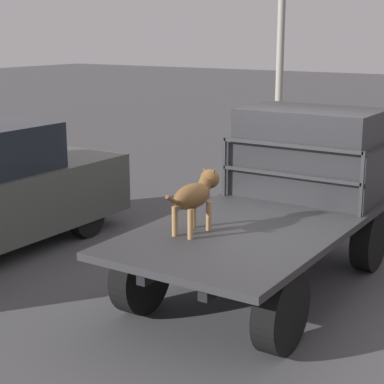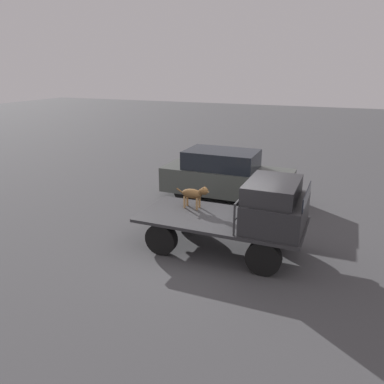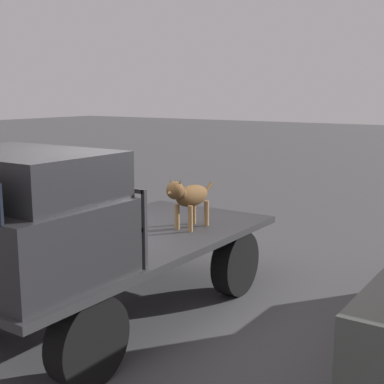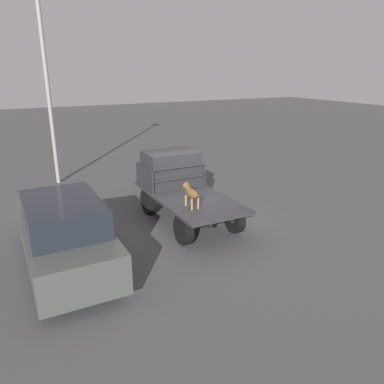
{
  "view_description": "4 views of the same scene",
  "coord_description": "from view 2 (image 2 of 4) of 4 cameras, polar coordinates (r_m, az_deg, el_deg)",
  "views": [
    {
      "loc": [
        -6.4,
        -3.13,
        2.94
      ],
      "look_at": [
        -0.96,
        0.39,
        1.32
      ],
      "focal_mm": 60.0,
      "sensor_mm": 36.0,
      "label": 1
    },
    {
      "loc": [
        2.71,
        -8.42,
        4.5
      ],
      "look_at": [
        -0.96,
        0.39,
        1.32
      ],
      "focal_mm": 35.0,
      "sensor_mm": 36.0,
      "label": 2
    },
    {
      "loc": [
        4.37,
        3.98,
        2.51
      ],
      "look_at": [
        -0.96,
        0.39,
        1.32
      ],
      "focal_mm": 50.0,
      "sensor_mm": 36.0,
      "label": 3
    },
    {
      "loc": [
        -9.58,
        4.93,
        4.55
      ],
      "look_at": [
        -0.96,
        0.39,
        1.32
      ],
      "focal_mm": 35.0,
      "sensor_mm": 36.0,
      "label": 4
    }
  ],
  "objects": [
    {
      "name": "ground_plane",
      "position": [
        9.93,
        4.33,
        -8.61
      ],
      "size": [
        80.0,
        80.0,
        0.0
      ],
      "primitive_type": "plane",
      "color": "#474749"
    },
    {
      "name": "parked_sedan",
      "position": [
        13.35,
        5.15,
        2.55
      ],
      "size": [
        4.54,
        1.78,
        1.75
      ],
      "rotation": [
        0.0,
        0.0,
        0.07
      ],
      "color": "black",
      "rests_on": "ground"
    },
    {
      "name": "truck_cab",
      "position": [
        9.08,
        12.5,
        -1.96
      ],
      "size": [
        1.37,
        1.85,
        1.12
      ],
      "color": "#28282B",
      "rests_on": "flatbed_truck"
    },
    {
      "name": "flatbed_truck",
      "position": [
        9.66,
        4.42,
        -5.26
      ],
      "size": [
        4.18,
        1.97,
        0.88
      ],
      "color": "black",
      "rests_on": "ground"
    },
    {
      "name": "truck_headboard",
      "position": [
        9.23,
        8.07,
        -1.52
      ],
      "size": [
        0.04,
        1.85,
        0.76
      ],
      "color": "#2D2D30",
      "rests_on": "flatbed_truck"
    },
    {
      "name": "dog",
      "position": [
        10.04,
        0.43,
        -0.27
      ],
      "size": [
        0.97,
        0.26,
        0.66
      ],
      "rotation": [
        0.0,
        0.0,
        0.19
      ],
      "color": "#9E7547",
      "rests_on": "flatbed_truck"
    }
  ]
}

